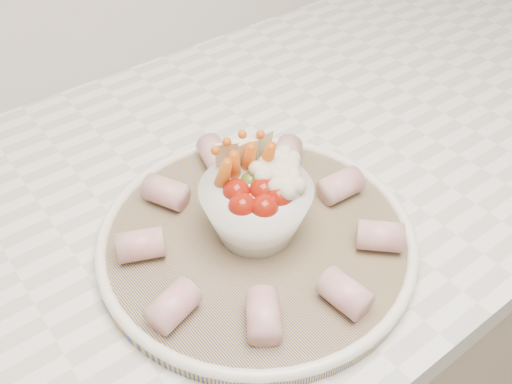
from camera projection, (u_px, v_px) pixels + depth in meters
serving_platter at (257, 238)px, 0.60m from camera, size 0.34×0.34×0.02m
veggie_bowl at (258, 201)px, 0.57m from camera, size 0.11×0.11×0.10m
cured_meat_rolls at (257, 225)px, 0.58m from camera, size 0.28×0.29×0.03m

